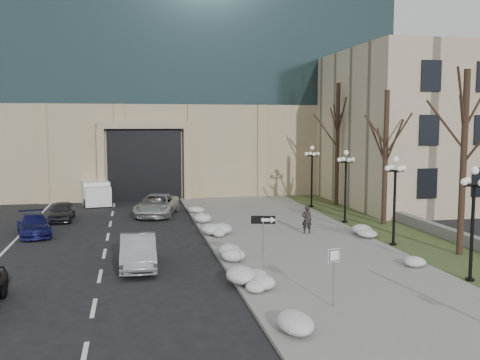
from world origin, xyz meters
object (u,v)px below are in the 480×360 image
object	(u,v)px
lamppost_c	(346,176)
car_d	(157,205)
keep_sign	(334,265)
lamppost_b	(395,189)
car_b	(138,251)
car_c	(34,225)
one_way_sign	(267,228)
lamppost_a	(473,208)
car_e	(62,211)
box_truck	(95,192)
lamppost_d	(312,168)
pedestrian	(307,220)

from	to	relation	value
lamppost_c	car_d	bearing A→B (deg)	154.48
car_d	keep_sign	xyz separation A→B (m)	(5.07, -20.45, 0.86)
lamppost_b	car_b	bearing A→B (deg)	-173.84
car_c	car_d	bearing A→B (deg)	22.04
one_way_sign	lamppost_a	bearing A→B (deg)	0.92
car_c	one_way_sign	bearing A→B (deg)	-60.19
car_e	box_truck	distance (m)	7.84
lamppost_d	car_d	bearing A→B (deg)	-175.51
box_truck	car_b	bearing A→B (deg)	-90.07
pedestrian	car_e	bearing A→B (deg)	-16.21
car_b	lamppost_a	bearing A→B (deg)	-20.62
car_e	lamppost_b	xyz separation A→B (m)	(18.00, -11.36, 2.45)
car_b	lamppost_c	distance (m)	15.55
box_truck	lamppost_a	size ratio (longest dim) A/B	1.27
car_c	car_d	distance (m)	8.99
pedestrian	car_b	bearing A→B (deg)	39.61
car_b	keep_sign	xyz separation A→B (m)	(6.56, -6.94, 0.86)
lamppost_c	keep_sign	bearing A→B (deg)	-114.00
car_c	car_d	xyz separation A→B (m)	(7.32, 5.22, 0.13)
keep_sign	lamppost_d	distance (m)	22.42
car_e	lamppost_a	size ratio (longest dim) A/B	0.77
box_truck	lamppost_c	bearing A→B (deg)	-46.31
lamppost_a	lamppost_c	distance (m)	13.00
keep_sign	lamppost_b	xyz separation A→B (m)	(6.62, 8.37, 1.47)
box_truck	lamppost_d	world-z (taller)	lamppost_d
car_d	keep_sign	bearing A→B (deg)	-62.37
car_b	one_way_sign	xyz separation A→B (m)	(5.11, -3.34, 1.53)
car_e	lamppost_c	bearing A→B (deg)	-14.91
pedestrian	lamppost_a	world-z (taller)	lamppost_a
car_e	lamppost_d	size ratio (longest dim) A/B	0.77
pedestrian	lamppost_d	world-z (taller)	lamppost_d
car_e	pedestrian	distance (m)	16.39
box_truck	keep_sign	xyz separation A→B (m)	(9.71, -27.38, 0.70)
lamppost_a	lamppost_b	xyz separation A→B (m)	(0.00, 6.50, 0.00)
car_c	lamppost_d	distance (m)	20.12
one_way_sign	lamppost_c	bearing A→B (deg)	67.48
box_truck	one_way_sign	bearing A→B (deg)	-79.67
pedestrian	one_way_sign	bearing A→B (deg)	73.64
lamppost_a	lamppost_c	world-z (taller)	same
lamppost_c	box_truck	bearing A→B (deg)	142.53
car_d	lamppost_a	xyz separation A→B (m)	(11.69, -18.58, 2.33)
car_e	lamppost_c	world-z (taller)	lamppost_c
car_c	lamppost_c	xyz separation A→B (m)	(19.01, -0.36, 2.46)
one_way_sign	lamppost_d	distance (m)	19.52
lamppost_a	lamppost_b	distance (m)	6.50
car_e	car_b	bearing A→B (deg)	-69.14
car_c	lamppost_c	bearing A→B (deg)	-14.55
one_way_sign	lamppost_b	distance (m)	9.40
keep_sign	lamppost_a	distance (m)	7.03
car_c	box_truck	world-z (taller)	box_truck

